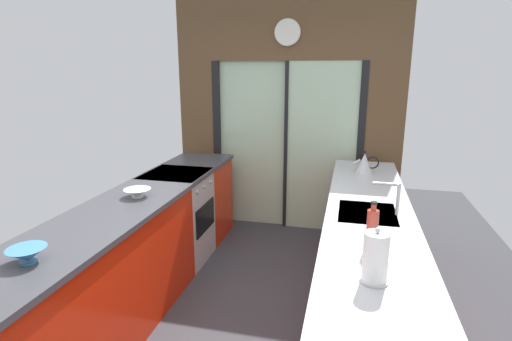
% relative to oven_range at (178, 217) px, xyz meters
% --- Properties ---
extents(ground_plane, '(5.04, 7.60, 0.02)m').
position_rel_oven_range_xyz_m(ground_plane, '(0.91, -0.65, -0.47)').
color(ground_plane, '#38383D').
extents(back_wall_unit, '(2.64, 0.12, 2.70)m').
position_rel_oven_range_xyz_m(back_wall_unit, '(0.91, 1.15, 1.07)').
color(back_wall_unit, brown).
rests_on(back_wall_unit, ground_plane).
extents(left_counter_run, '(0.62, 3.80, 0.92)m').
position_rel_oven_range_xyz_m(left_counter_run, '(-0.00, -1.12, 0.01)').
color(left_counter_run, red).
rests_on(left_counter_run, ground_plane).
extents(right_counter_run, '(0.62, 3.80, 0.92)m').
position_rel_oven_range_xyz_m(right_counter_run, '(1.82, -0.95, 0.01)').
color(right_counter_run, red).
rests_on(right_counter_run, ground_plane).
extents(sink_faucet, '(0.19, 0.02, 0.23)m').
position_rel_oven_range_xyz_m(sink_faucet, '(1.96, -0.70, 0.62)').
color(sink_faucet, '#B7BABC').
rests_on(sink_faucet, right_counter_run).
extents(oven_range, '(0.60, 0.60, 0.92)m').
position_rel_oven_range_xyz_m(oven_range, '(0.00, 0.00, 0.00)').
color(oven_range, '#B7BABC').
rests_on(oven_range, ground_plane).
extents(mixing_bowl_near, '(0.20, 0.20, 0.08)m').
position_rel_oven_range_xyz_m(mixing_bowl_near, '(0.02, -1.90, 0.51)').
color(mixing_bowl_near, teal).
rests_on(mixing_bowl_near, left_counter_run).
extents(mixing_bowl_far, '(0.21, 0.21, 0.07)m').
position_rel_oven_range_xyz_m(mixing_bowl_far, '(0.02, -0.76, 0.50)').
color(mixing_bowl_far, silver).
rests_on(mixing_bowl_far, left_counter_run).
extents(kettle, '(0.25, 0.16, 0.22)m').
position_rel_oven_range_xyz_m(kettle, '(1.80, 0.43, 0.56)').
color(kettle, '#B7BABC').
rests_on(kettle, right_counter_run).
extents(soap_bottle, '(0.06, 0.06, 0.28)m').
position_rel_oven_range_xyz_m(soap_bottle, '(1.80, -1.31, 0.59)').
color(soap_bottle, '#B23D2D').
rests_on(soap_bottle, right_counter_run).
extents(paper_towel_roll, '(0.14, 0.14, 0.28)m').
position_rel_oven_range_xyz_m(paper_towel_roll, '(1.80, -1.68, 0.59)').
color(paper_towel_roll, '#B7BABC').
rests_on(paper_towel_roll, right_counter_run).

